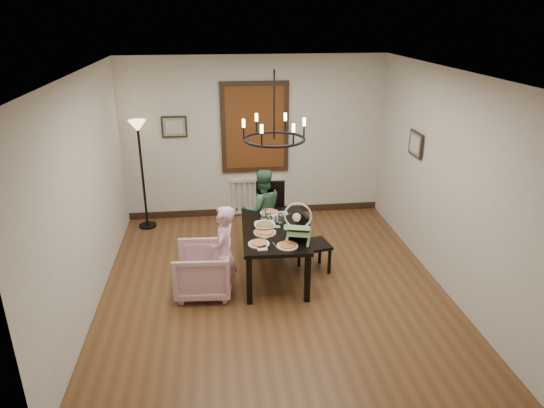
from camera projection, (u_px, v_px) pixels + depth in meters
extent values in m
cube|color=brown|center=(273.00, 284.00, 6.57)|extent=(4.50, 5.00, 0.01)
cube|color=white|center=(273.00, 72.00, 5.53)|extent=(4.50, 5.00, 0.01)
cube|color=beige|center=(255.00, 139.00, 8.36)|extent=(4.50, 0.01, 2.80)
cube|color=beige|center=(86.00, 195.00, 5.80)|extent=(0.01, 5.00, 2.80)
cube|color=beige|center=(444.00, 180.00, 6.31)|extent=(0.01, 5.00, 2.80)
cube|color=black|center=(274.00, 230.00, 6.56)|extent=(0.92, 1.55, 0.05)
cube|color=black|center=(249.00, 281.00, 6.02)|extent=(0.07, 0.07, 0.66)
cube|color=black|center=(246.00, 233.00, 7.31)|extent=(0.07, 0.07, 0.66)
cube|color=black|center=(307.00, 278.00, 6.07)|extent=(0.07, 0.07, 0.66)
cube|color=black|center=(294.00, 232.00, 7.36)|extent=(0.07, 0.07, 0.66)
imported|color=#E3ADBF|center=(203.00, 270.00, 6.27)|extent=(0.77, 0.75, 0.66)
imported|color=#E9A4B7|center=(224.00, 260.00, 6.11)|extent=(0.34, 0.43, 1.04)
imported|color=#3B6346|center=(262.00, 217.00, 7.38)|extent=(0.58, 0.48, 1.07)
imported|color=white|center=(265.00, 226.00, 6.53)|extent=(0.34, 0.34, 0.08)
cylinder|color=tan|center=(265.00, 232.00, 6.42)|extent=(0.30, 0.30, 0.04)
cylinder|color=silver|center=(269.00, 219.00, 6.70)|extent=(0.07, 0.07, 0.14)
cube|color=brown|center=(255.00, 128.00, 8.25)|extent=(1.00, 0.03, 1.40)
cube|color=black|center=(174.00, 127.00, 8.08)|extent=(0.42, 0.03, 0.36)
cube|color=black|center=(416.00, 144.00, 7.04)|extent=(0.03, 0.42, 0.36)
torus|color=black|center=(274.00, 139.00, 6.09)|extent=(0.80, 0.80, 0.04)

